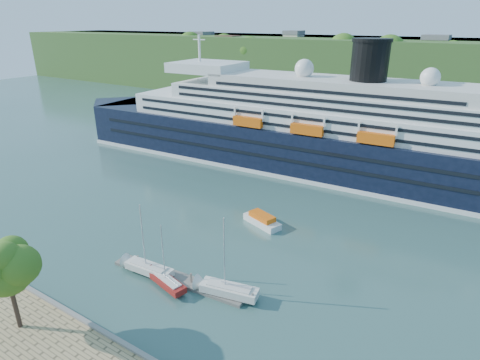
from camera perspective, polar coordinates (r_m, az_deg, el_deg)
The scene contains 10 objects.
ground at distance 48.36m, azimuth -20.75°, elevation -19.18°, with size 400.00×400.00×0.00m, color #2E524A.
far_hillside at distance 168.76m, azimuth 22.22°, elevation 13.97°, with size 400.00×50.00×24.00m, color #355421.
quay_coping at distance 47.55m, azimuth -21.14°, elevation -18.24°, with size 220.00×0.50×0.30m, color slate.
cruise_ship at distance 86.94m, azimuth 8.83°, elevation 10.43°, with size 122.75×17.87×27.56m, color black, non-canonical shape.
promenade_tree at distance 46.82m, azimuth -30.01°, elevation -12.42°, with size 6.72×6.72×11.12m, color #37651A, non-canonical shape.
floating_pontoon at distance 52.75m, azimuth -8.88°, elevation -13.68°, with size 19.00×2.32×0.42m, color slate, non-canonical shape.
sailboat_white_near at distance 51.87m, azimuth -13.14°, elevation -8.74°, with size 7.35×2.04×9.49m, color silver, non-canonical shape.
sailboat_red at distance 49.42m, azimuth -10.53°, elevation -11.07°, with size 6.32×1.76×8.17m, color maroon, non-canonical shape.
sailboat_white_far at distance 46.72m, azimuth -1.60°, elevation -11.46°, with size 7.73×2.15×9.98m, color silver, non-canonical shape.
tender_launch at distance 64.47m, azimuth 3.16°, elevation -5.61°, with size 6.80×2.33×1.88m, color #E85D0D, non-canonical shape.
Camera 1 is at (31.80, -19.69, 30.66)m, focal length 30.00 mm.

